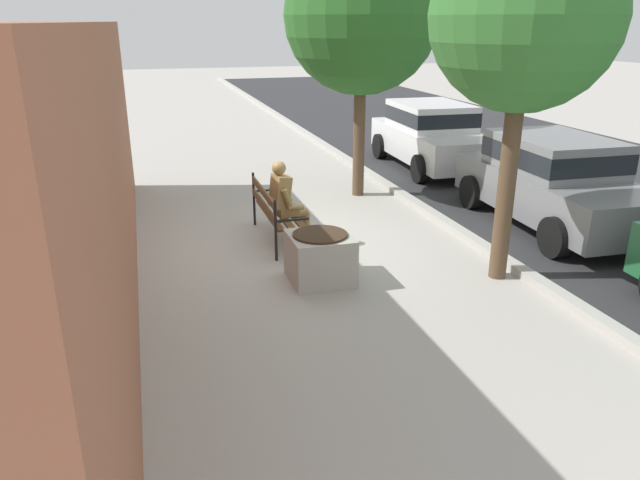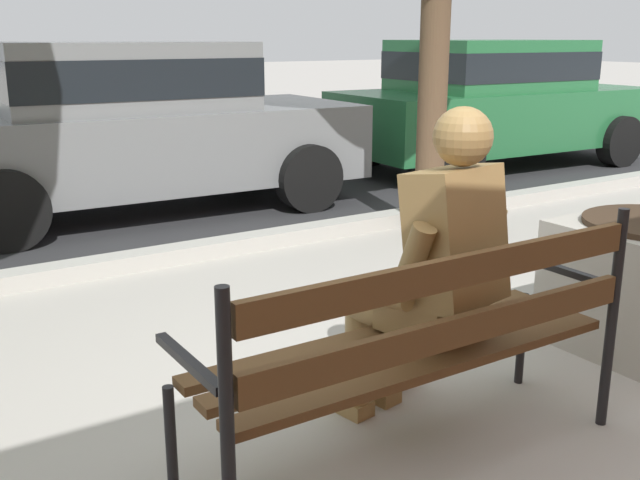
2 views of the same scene
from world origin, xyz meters
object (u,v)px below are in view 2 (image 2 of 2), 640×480
at_px(parked_car_grey, 133,122).
at_px(parked_car_green, 493,99).
at_px(park_bench, 424,337).
at_px(bronze_statue_seated, 427,281).

xyz_separation_m(parked_car_grey, parked_car_green, (4.64, 0.00, 0.00)).
relative_size(park_bench, parked_car_green, 0.43).
bearing_deg(bronze_statue_seated, parked_car_grey, 84.97).
bearing_deg(park_bench, parked_car_grey, 82.98).
bearing_deg(bronze_statue_seated, park_bench, -131.43).
bearing_deg(park_bench, bronze_statue_seated, 48.57).
xyz_separation_m(bronze_statue_seated, parked_car_grey, (0.41, 4.63, 0.17)).
height_order(park_bench, bronze_statue_seated, bronze_statue_seated).
bearing_deg(bronze_statue_seated, parked_car_green, 42.50).
height_order(park_bench, parked_car_green, parked_car_green).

